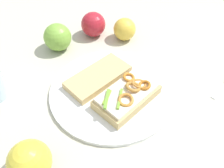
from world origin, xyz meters
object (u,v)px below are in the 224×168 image
Objects in this scene: apple_4 at (93,24)px; sandwich at (127,95)px; plate at (112,91)px; apple_1 at (125,29)px; apple_3 at (30,161)px; apple_0 at (58,37)px; bread_slice_side at (98,77)px.

sandwich is at bearing -163.60° from apple_4.
plate is 0.06m from sandwich.
apple_3 is (-0.44, 0.21, 0.01)m from apple_1.
apple_1 is (0.23, -0.05, 0.03)m from plate.
apple_0 is at bearing 102.31° from apple_1.
sandwich is at bearing -139.50° from apple_0.
apple_4 reaches higher than plate.
apple_0 is (0.19, 0.16, 0.04)m from plate.
sandwich is 2.24× the size of apple_4.
plate is 0.25m from apple_0.
apple_1 is (0.04, -0.20, -0.01)m from apple_0.
sandwich is 2.13× the size of apple_0.
apple_0 is at bearing -92.93° from sandwich.
plate is 3.86× the size of apple_0.
plate is at bearing 91.63° from bread_slice_side.
apple_4 is at bearing 11.13° from plate.
apple_0 is at bearing -93.10° from bread_slice_side.
bread_slice_side is at bearing 43.42° from plate.
sandwich is at bearing -49.47° from apple_3.
apple_3 is 1.06× the size of apple_4.
sandwich is 0.10m from bread_slice_side.
apple_3 is (-0.24, 0.13, 0.02)m from bread_slice_side.
plate is 3.82× the size of apple_3.
apple_0 is (0.22, 0.19, 0.01)m from sandwich.
apple_0 is at bearing 123.26° from apple_4.
bread_slice_side reaches higher than plate.
apple_4 is at bearing -117.02° from sandwich.
apple_1 reaches higher than bread_slice_side.
apple_1 reaches higher than sandwich.
bread_slice_side is at bearing 156.95° from apple_1.
sandwich is 0.26m from apple_3.
sandwich reaches higher than bread_slice_side.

